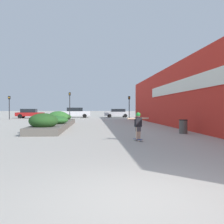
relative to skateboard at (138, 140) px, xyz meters
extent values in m
plane|color=#ADA89E|center=(-1.24, -7.34, -0.06)|extent=(300.00, 300.00, 0.00)
cube|color=red|center=(4.63, 7.70, 2.47)|extent=(0.60, 35.97, 5.07)
cube|color=silver|center=(4.29, 4.99, 3.10)|extent=(0.06, 19.74, 0.91)
cube|color=#605B54|center=(-4.99, 8.76, 0.15)|extent=(2.01, 13.10, 0.43)
ellipsoid|color=#234C1E|center=(-5.05, 3.78, 0.71)|extent=(1.73, 1.71, 0.92)
ellipsoid|color=#286028|center=(-4.95, 6.92, 0.60)|extent=(2.11, 2.27, 0.63)
ellipsoid|color=#33702D|center=(-5.04, 10.22, 0.73)|extent=(1.75, 1.60, 0.99)
ellipsoid|color=#234C1E|center=(-4.98, 13.83, 0.61)|extent=(1.45, 1.71, 0.66)
cube|color=navy|center=(0.00, 0.00, 0.02)|extent=(0.38, 0.58, 0.01)
cylinder|color=beige|center=(-0.15, 0.15, -0.04)|extent=(0.06, 0.07, 0.05)
cylinder|color=beige|center=(-0.01, 0.21, -0.04)|extent=(0.06, 0.07, 0.05)
cylinder|color=beige|center=(0.01, -0.21, -0.04)|extent=(0.06, 0.07, 0.05)
cylinder|color=beige|center=(0.15, -0.15, -0.04)|extent=(0.06, 0.07, 0.05)
cylinder|color=tan|center=(-0.06, -0.03, 0.31)|extent=(0.14, 0.14, 0.57)
cylinder|color=tan|center=(0.06, 0.03, 0.31)|extent=(0.14, 0.14, 0.57)
cube|color=#4C4C51|center=(0.00, 0.00, 0.49)|extent=(0.26, 0.24, 0.21)
cube|color=black|center=(0.00, 0.00, 0.82)|extent=(0.36, 0.28, 0.45)
cylinder|color=tan|center=(-0.34, -0.15, 0.99)|extent=(0.41, 0.24, 0.07)
cylinder|color=tan|center=(0.34, 0.15, 0.99)|extent=(0.41, 0.24, 0.07)
sphere|color=tan|center=(0.00, 0.00, 1.13)|extent=(0.19, 0.19, 0.19)
sphere|color=green|center=(0.00, 0.00, 1.17)|extent=(0.21, 0.21, 0.21)
cylinder|color=#514C47|center=(3.34, 3.20, 0.33)|extent=(0.49, 0.49, 0.80)
cylinder|color=black|center=(3.34, 3.20, 0.76)|extent=(0.51, 0.51, 0.05)
cube|color=maroon|center=(-11.86, 28.35, 0.55)|extent=(4.14, 1.77, 0.57)
cube|color=black|center=(-12.03, 28.35, 1.11)|extent=(2.28, 1.56, 0.56)
cylinder|color=black|center=(-10.58, 29.19, 0.27)|extent=(0.66, 0.22, 0.66)
cylinder|color=black|center=(-10.58, 27.51, 0.27)|extent=(0.66, 0.22, 0.66)
cylinder|color=black|center=(-13.15, 29.19, 0.27)|extent=(0.66, 0.22, 0.66)
cylinder|color=black|center=(-13.15, 27.51, 0.27)|extent=(0.66, 0.22, 0.66)
cube|color=silver|center=(-4.83, 30.05, 0.63)|extent=(4.62, 1.70, 0.75)
cube|color=black|center=(-5.01, 30.05, 1.30)|extent=(2.54, 1.50, 0.59)
cylinder|color=black|center=(-3.40, 30.86, 0.26)|extent=(0.64, 0.22, 0.64)
cylinder|color=black|center=(-3.40, 29.24, 0.26)|extent=(0.64, 0.22, 0.64)
cylinder|color=black|center=(-6.26, 30.86, 0.26)|extent=(0.64, 0.22, 0.64)
cylinder|color=black|center=(-6.26, 29.24, 0.26)|extent=(0.64, 0.22, 0.64)
cube|color=slate|center=(10.06, 31.18, 0.56)|extent=(3.88, 1.76, 0.55)
cube|color=black|center=(10.22, 31.18, 1.08)|extent=(2.13, 1.55, 0.50)
cylinder|color=black|center=(8.86, 30.34, 0.28)|extent=(0.69, 0.22, 0.69)
cylinder|color=black|center=(8.86, 32.02, 0.28)|extent=(0.69, 0.22, 0.69)
cylinder|color=black|center=(11.27, 30.34, 0.28)|extent=(0.69, 0.22, 0.69)
cylinder|color=black|center=(11.27, 32.02, 0.28)|extent=(0.69, 0.22, 0.69)
cube|color=#BCBCC1|center=(2.02, 30.70, 0.57)|extent=(4.26, 1.81, 0.66)
cube|color=black|center=(2.19, 30.70, 1.14)|extent=(2.34, 1.59, 0.48)
cylinder|color=black|center=(0.70, 29.84, 0.24)|extent=(0.62, 0.22, 0.62)
cylinder|color=black|center=(0.70, 31.55, 0.24)|extent=(0.62, 0.22, 0.62)
cylinder|color=black|center=(3.34, 29.84, 0.24)|extent=(0.62, 0.22, 0.62)
cylinder|color=black|center=(3.34, 31.55, 0.24)|extent=(0.62, 0.22, 0.62)
cylinder|color=black|center=(-5.37, 24.49, 1.62)|extent=(0.11, 0.11, 3.37)
cube|color=black|center=(-5.37, 24.49, 3.53)|extent=(0.28, 0.20, 0.45)
sphere|color=#2D2823|center=(-5.37, 24.37, 3.68)|extent=(0.15, 0.15, 0.15)
sphere|color=orange|center=(-5.37, 24.37, 3.53)|extent=(0.15, 0.15, 0.15)
sphere|color=#2D2823|center=(-5.37, 24.37, 3.38)|extent=(0.15, 0.15, 0.15)
cylinder|color=black|center=(3.16, 24.29, 1.36)|extent=(0.11, 0.11, 2.84)
cube|color=black|center=(3.16, 24.29, 3.00)|extent=(0.28, 0.20, 0.45)
sphere|color=#2D2823|center=(3.16, 24.17, 3.15)|extent=(0.15, 0.15, 0.15)
sphere|color=orange|center=(3.16, 24.17, 3.00)|extent=(0.15, 0.15, 0.15)
sphere|color=#2D2823|center=(3.16, 24.17, 2.85)|extent=(0.15, 0.15, 0.15)
cylinder|color=black|center=(-13.66, 24.19, 1.33)|extent=(0.11, 0.11, 2.80)
cube|color=black|center=(-13.66, 24.19, 2.96)|extent=(0.28, 0.20, 0.45)
sphere|color=#2D2823|center=(-13.66, 24.07, 3.11)|extent=(0.15, 0.15, 0.15)
sphere|color=orange|center=(-13.66, 24.07, 2.96)|extent=(0.15, 0.15, 0.15)
sphere|color=#2D2823|center=(-13.66, 24.07, 2.81)|extent=(0.15, 0.15, 0.15)
camera|label=1|loc=(-2.11, -11.43, 1.45)|focal=40.00mm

